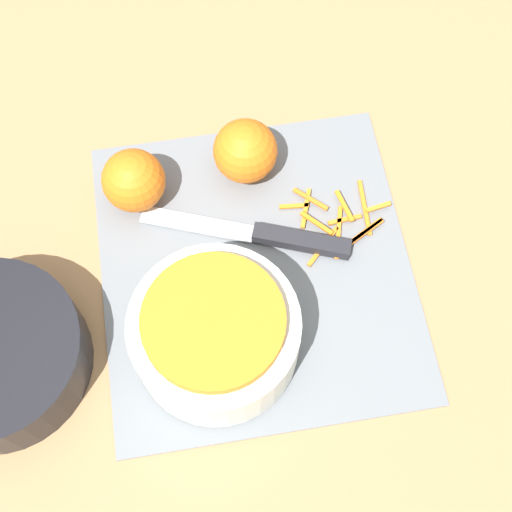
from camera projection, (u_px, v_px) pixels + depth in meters
name	position (u px, v px, depth m)	size (l,w,h in m)	color
ground_plane	(256.00, 269.00, 0.83)	(4.00, 4.00, 0.00)	#9E754C
cutting_board	(256.00, 268.00, 0.82)	(0.38, 0.36, 0.01)	slate
bowl_speckled	(215.00, 334.00, 0.74)	(0.18, 0.18, 0.09)	silver
knife	(281.00, 238.00, 0.83)	(0.11, 0.24, 0.02)	#232328
orange_left	(134.00, 181.00, 0.83)	(0.07, 0.07, 0.07)	orange
orange_right	(245.00, 151.00, 0.84)	(0.08, 0.08, 0.08)	orange
peel_pile	(338.00, 220.00, 0.84)	(0.10, 0.13, 0.01)	orange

